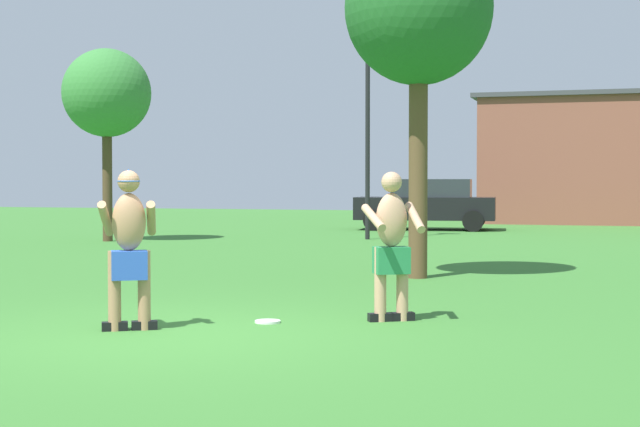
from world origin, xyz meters
TOP-DOWN VIEW (x-y plane):
  - ground_plane at (0.00, 0.00)m, footprint 80.00×80.00m
  - player_with_cap at (-0.55, 0.23)m, footprint 0.68×0.74m
  - player_in_green at (1.86, 1.63)m, footprint 0.76×0.75m
  - frisbee at (0.62, 1.12)m, footprint 0.28×0.28m
  - car_black_near_post at (-1.44, 21.09)m, footprint 4.46×2.38m
  - lamp_post at (-2.01, 15.75)m, footprint 0.60×0.24m
  - tree_left_field at (-8.09, 13.06)m, footprint 2.22×2.22m
  - tree_behind_players at (1.22, 6.27)m, footprint 2.30×2.30m

SIDE VIEW (x-z plane):
  - ground_plane at x=0.00m, z-range 0.00..0.00m
  - frisbee at x=0.62m, z-range 0.00..0.03m
  - car_black_near_post at x=-1.44m, z-range 0.03..1.61m
  - player_in_green at x=1.86m, z-range 0.04..1.66m
  - player_with_cap at x=-0.55m, z-range 0.07..1.71m
  - lamp_post at x=-2.01m, z-range 0.66..6.72m
  - tree_left_field at x=-8.09m, z-range 1.28..6.13m
  - tree_behind_players at x=1.22m, z-range 1.45..6.86m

